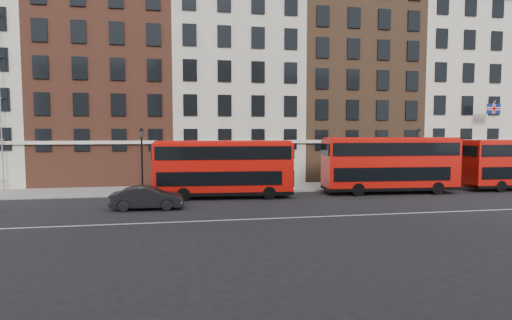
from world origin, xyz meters
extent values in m
plane|color=black|center=(0.00, 0.00, 0.00)|extent=(120.00, 120.00, 0.00)
cube|color=gray|center=(0.00, 10.50, 0.07)|extent=(80.00, 5.00, 0.15)
cube|color=gray|center=(0.00, 8.00, 0.08)|extent=(80.00, 0.30, 0.16)
cube|color=white|center=(0.00, -2.00, 0.01)|extent=(70.00, 0.12, 0.01)
cube|color=brown|center=(-12.80, 18.00, 11.00)|extent=(12.80, 10.00, 22.00)
cube|color=#ACA998|center=(0.00, 18.00, 9.50)|extent=(12.80, 10.00, 19.00)
cube|color=brown|center=(12.80, 18.00, 10.50)|extent=(12.80, 10.00, 21.00)
cube|color=beige|center=(25.60, 18.00, 10.00)|extent=(12.80, 10.00, 20.00)
cube|color=red|center=(-2.36, 5.94, 2.34)|extent=(10.70, 3.21, 3.97)
cube|color=black|center=(-2.36, 5.94, 0.47)|extent=(10.71, 3.25, 0.24)
cube|color=black|center=(-2.66, 5.96, 1.66)|extent=(9.50, 3.21, 1.06)
cube|color=black|center=(-2.36, 5.94, 3.57)|extent=(10.31, 3.26, 1.01)
cube|color=red|center=(-2.36, 5.94, 4.38)|extent=(10.39, 2.98, 0.18)
cube|color=black|center=(2.95, 5.59, 1.56)|extent=(0.23, 2.21, 1.31)
cube|color=black|center=(2.95, 5.59, 2.64)|extent=(0.21, 1.91, 0.42)
cylinder|color=black|center=(0.98, 4.59, 0.50)|extent=(1.02, 0.35, 1.01)
cylinder|color=black|center=(1.12, 6.84, 0.50)|extent=(1.02, 0.35, 1.01)
cylinder|color=black|center=(-5.45, 5.02, 0.50)|extent=(1.02, 0.35, 1.01)
cylinder|color=black|center=(-5.30, 7.27, 0.50)|extent=(1.02, 0.35, 1.01)
cube|color=red|center=(11.55, 5.94, 2.46)|extent=(11.23, 3.31, 4.17)
cube|color=black|center=(11.55, 5.94, 0.50)|extent=(11.23, 3.35, 0.25)
cube|color=black|center=(11.23, 5.96, 1.74)|extent=(9.97, 3.32, 1.11)
cube|color=black|center=(11.55, 5.94, 3.75)|extent=(10.81, 3.37, 1.06)
cube|color=red|center=(11.55, 5.94, 4.59)|extent=(10.90, 3.08, 0.19)
cube|color=black|center=(17.13, 5.60, 1.64)|extent=(0.23, 2.32, 1.37)
cube|color=black|center=(17.13, 5.60, 2.77)|extent=(0.21, 2.01, 0.44)
cylinder|color=black|center=(15.06, 4.54, 0.53)|extent=(1.07, 0.36, 1.06)
cylinder|color=black|center=(15.21, 6.91, 0.53)|extent=(1.07, 0.36, 1.06)
cylinder|color=black|center=(8.32, 4.95, 0.53)|extent=(1.07, 0.36, 1.06)
cylinder|color=black|center=(8.46, 7.32, 0.53)|extent=(1.07, 0.36, 1.06)
cylinder|color=black|center=(21.19, 4.82, 0.50)|extent=(1.00, 0.28, 1.00)
cylinder|color=black|center=(21.19, 7.06, 0.50)|extent=(1.00, 0.28, 1.00)
imported|color=black|center=(-7.79, 2.22, 0.77)|extent=(4.75, 1.84, 1.54)
cylinder|color=black|center=(-8.75, 8.33, 2.45)|extent=(0.14, 0.14, 4.60)
cylinder|color=black|center=(-8.75, 8.33, 0.45)|extent=(0.32, 0.32, 0.60)
cube|color=#262626|center=(-8.75, 8.33, 5.00)|extent=(0.32, 0.32, 0.55)
cone|color=black|center=(-8.75, 8.33, 5.35)|extent=(0.44, 0.44, 0.25)
cylinder|color=black|center=(15.72, 8.46, 2.45)|extent=(0.14, 0.14, 4.60)
cylinder|color=black|center=(15.72, 8.46, 0.45)|extent=(0.32, 0.32, 0.60)
cube|color=#262626|center=(15.72, 8.46, 5.00)|extent=(0.32, 0.32, 0.55)
cone|color=black|center=(15.72, 8.46, 5.35)|extent=(0.44, 0.44, 0.25)
cylinder|color=black|center=(25.31, 8.27, 1.45)|extent=(0.12, 0.12, 2.60)
camera|label=1|loc=(-5.20, -24.86, 5.12)|focal=28.00mm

